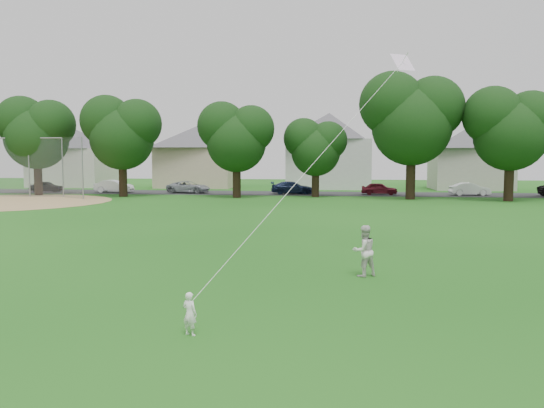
# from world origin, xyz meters

# --- Properties ---
(ground) EXTENTS (160.00, 160.00, 0.00)m
(ground) POSITION_xyz_m (0.00, 0.00, 0.00)
(ground) COLOR #164F12
(ground) RESTS_ON ground
(street) EXTENTS (90.00, 7.00, 0.01)m
(street) POSITION_xyz_m (0.00, 42.00, 0.01)
(street) COLOR #2D2D30
(street) RESTS_ON ground
(toddler) EXTENTS (0.37, 0.30, 0.86)m
(toddler) POSITION_xyz_m (-1.43, -1.27, 0.43)
(toddler) COLOR white
(toddler) RESTS_ON ground
(older_boy) EXTENTS (0.91, 0.85, 1.50)m
(older_boy) POSITION_xyz_m (2.13, 4.45, 0.75)
(older_boy) COLOR silver
(older_boy) RESTS_ON ground
(kite) EXTENTS (2.96, 4.98, 11.99)m
(kite) POSITION_xyz_m (1.02, 3.26, 3.67)
(kite) COLOR white
(kite) RESTS_ON ground
(baseball_backstop) EXTENTS (12.21, 2.58, 5.34)m
(baseball_backstop) POSITION_xyz_m (-26.68, 33.33, 2.67)
(baseball_backstop) COLOR gray
(baseball_backstop) RESTS_ON ground
(tree_row) EXTENTS (81.75, 9.61, 11.14)m
(tree_row) POSITION_xyz_m (4.12, 35.97, 6.45)
(tree_row) COLOR black
(tree_row) RESTS_ON ground
(parked_cars) EXTENTS (55.38, 2.44, 1.28)m
(parked_cars) POSITION_xyz_m (-1.98, 41.00, 0.62)
(parked_cars) COLOR black
(parked_cars) RESTS_ON ground
(house_row) EXTENTS (76.71, 13.78, 10.41)m
(house_row) POSITION_xyz_m (0.07, 52.00, 4.83)
(house_row) COLOR silver
(house_row) RESTS_ON ground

